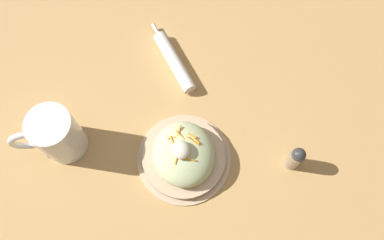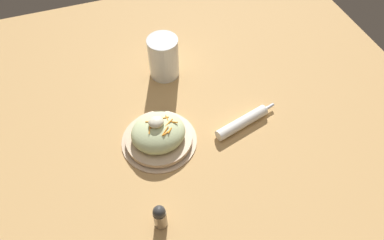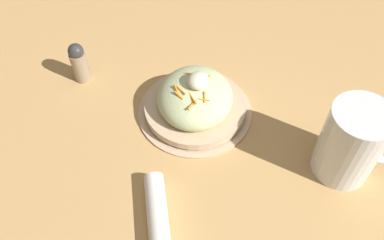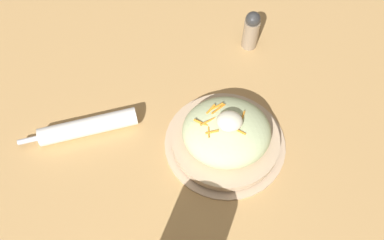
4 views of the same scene
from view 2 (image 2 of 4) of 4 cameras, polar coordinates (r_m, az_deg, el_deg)
name	(u,v)px [view 2 (image 2 of 4)]	position (r m, az deg, el deg)	size (l,w,h in m)	color
ground_plane	(199,124)	(1.03, 1.21, -0.68)	(1.43, 1.43, 0.00)	tan
salad_plate	(159,135)	(0.97, -5.45, -2.40)	(0.21, 0.21, 0.09)	#D1B28E
beer_mug	(163,58)	(1.13, -4.65, 9.96)	(0.10, 0.15, 0.14)	white
napkin_roll	(242,122)	(1.02, 8.17, -0.37)	(0.21, 0.08, 0.03)	white
salt_shaker	(160,217)	(0.84, -5.22, -15.35)	(0.03, 0.03, 0.09)	gray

